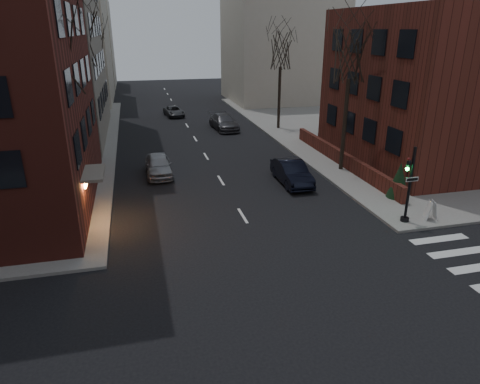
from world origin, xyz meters
name	(u,v)px	position (x,y,z in m)	size (l,w,h in m)	color
ground	(343,378)	(0.00, 0.00, 0.00)	(160.00, 160.00, 0.00)	black
sidewalk_far_right	(462,123)	(29.00, 30.00, 0.07)	(44.00, 44.00, 0.15)	gray
building_right_brick	(436,88)	(16.50, 19.00, 5.50)	(12.00, 14.00, 11.00)	#5A221A
low_wall_right	(341,158)	(9.30, 19.00, 0.65)	(0.35, 16.00, 1.00)	#5A221A
building_distant_la	(51,33)	(-15.00, 55.00, 9.00)	(14.00, 16.00, 18.00)	#BDB19F
building_distant_ra	(281,41)	(15.00, 50.00, 8.00)	(14.00, 14.00, 16.00)	#BDB19F
building_distant_lb	(82,45)	(-13.00, 72.00, 7.00)	(10.00, 12.00, 14.00)	#BDB19F
traffic_signal	(408,190)	(7.94, 8.99, 1.91)	(0.76, 0.44, 4.00)	black
tree_left_a	(53,54)	(-8.80, 14.00, 8.47)	(4.18, 4.18, 10.26)	#2D231C
tree_left_b	(78,38)	(-8.80, 26.00, 8.91)	(4.40, 4.40, 10.80)	#2D231C
tree_left_c	(93,45)	(-8.80, 40.00, 8.03)	(3.96, 3.96, 9.72)	#2D231C
tree_right_a	(351,54)	(8.80, 18.00, 8.03)	(3.96, 3.96, 9.72)	#2D231C
tree_right_b	(281,51)	(8.80, 32.00, 7.59)	(3.74, 3.74, 9.18)	#2D231C
streetlamp_near	(90,112)	(-8.20, 22.00, 4.24)	(0.36, 0.36, 6.28)	black
streetlamp_far	(104,80)	(-8.20, 42.00, 4.24)	(0.36, 0.36, 6.28)	black
parked_sedan	(292,172)	(4.41, 16.32, 0.76)	(1.61, 4.63, 1.52)	black
car_lane_silver	(159,165)	(-3.97, 20.12, 0.74)	(1.74, 4.34, 1.48)	#95969A
car_lane_gray	(224,122)	(3.42, 33.20, 0.75)	(2.11, 5.19, 1.51)	#3E3E43
car_lane_far	(174,111)	(-0.80, 41.42, 0.57)	(1.89, 4.09, 1.14)	#393A3E
sandwich_board	(431,210)	(9.48, 8.94, 0.65)	(0.44, 0.62, 1.00)	silver
evergreen_shrub	(399,180)	(9.57, 12.13, 1.23)	(1.29, 1.29, 2.15)	black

